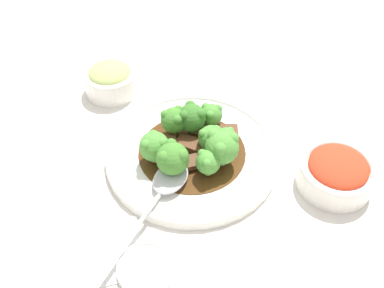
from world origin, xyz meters
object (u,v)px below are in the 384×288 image
object	(u,v)px
broccoli_floret_0	(191,117)
broccoli_floret_6	(154,146)
sauce_dish	(146,268)
beef_strip_0	(222,133)
broccoli_floret_7	(211,114)
side_bowl_appetizer	(110,79)
beef_strip_2	(195,161)
broccoli_floret_4	(208,162)
beef_strip_3	(189,145)
main_plate	(192,154)
broccoli_floret_3	(173,158)
beef_strip_1	(161,142)
serving_spoon	(165,186)
side_bowl_kimchi	(337,172)
broccoli_floret_5	(174,120)
broccoli_floret_2	(226,137)
broccoli_floret_8	(212,140)
broccoli_floret_1	(222,147)

from	to	relation	value
broccoli_floret_0	broccoli_floret_6	xyz separation A→B (m)	(-0.06, 0.07, -0.00)
sauce_dish	beef_strip_0	bearing A→B (deg)	-33.16
broccoli_floret_7	side_bowl_appetizer	xyz separation A→B (m)	(0.14, 0.17, -0.01)
beef_strip_2	broccoli_floret_7	bearing A→B (deg)	-24.90
beef_strip_2	broccoli_floret_0	size ratio (longest dim) A/B	1.06
beef_strip_2	broccoli_floret_4	bearing A→B (deg)	-143.99
beef_strip_3	side_bowl_appetizer	world-z (taller)	side_bowl_appetizer
beef_strip_3	side_bowl_appetizer	xyz separation A→B (m)	(0.19, 0.13, 0.01)
broccoli_floret_4	sauce_dish	world-z (taller)	broccoli_floret_4
main_plate	broccoli_floret_0	size ratio (longest dim) A/B	5.17
broccoli_floret_3	broccoli_floret_7	distance (m)	0.13
beef_strip_0	beef_strip_1	distance (m)	0.11
main_plate	broccoli_floret_7	bearing A→B (deg)	-36.06
serving_spoon	side_bowl_kimchi	world-z (taller)	side_bowl_kimchi
main_plate	broccoli_floret_0	distance (m)	0.06
broccoli_floret_5	serving_spoon	size ratio (longest dim) A/B	0.24
broccoli_floret_3	broccoli_floret_2	bearing A→B (deg)	-66.70
beef_strip_3	broccoli_floret_8	distance (m)	0.04
broccoli_floret_8	side_bowl_appetizer	world-z (taller)	broccoli_floret_8
broccoli_floret_4	broccoli_floret_8	size ratio (longest dim) A/B	0.97
broccoli_floret_6	side_bowl_appetizer	bearing A→B (deg)	18.22
broccoli_floret_0	broccoli_floret_4	xyz separation A→B (m)	(-0.10, -0.01, -0.01)
broccoli_floret_0	serving_spoon	xyz separation A→B (m)	(-0.12, 0.06, -0.03)
beef_strip_1	side_bowl_appetizer	xyz separation A→B (m)	(0.18, 0.08, 0.00)
broccoli_floret_2	side_bowl_kimchi	world-z (taller)	broccoli_floret_2
broccoli_floret_2	broccoli_floret_4	distance (m)	0.06
beef_strip_1	side_bowl_appetizer	world-z (taller)	side_bowl_appetizer
beef_strip_0	beef_strip_2	xyz separation A→B (m)	(-0.06, 0.05, -0.00)
broccoli_floret_5	broccoli_floret_7	xyz separation A→B (m)	(0.01, -0.07, -0.01)
beef_strip_2	broccoli_floret_5	world-z (taller)	broccoli_floret_5
beef_strip_2	side_bowl_appetizer	distance (m)	0.26
broccoli_floret_6	broccoli_floret_3	bearing A→B (deg)	-143.27
beef_strip_3	sauce_dish	bearing A→B (deg)	157.05
broccoli_floret_1	broccoli_floret_4	world-z (taller)	broccoli_floret_1
broccoli_floret_8	sauce_dish	bearing A→B (deg)	147.30
beef_strip_0	broccoli_floret_4	distance (m)	0.09
beef_strip_3	sauce_dish	size ratio (longest dim) A/B	0.71
broccoli_floret_6	broccoli_floret_7	bearing A→B (deg)	-56.66
broccoli_floret_0	broccoli_floret_6	distance (m)	0.09
beef_strip_3	broccoli_floret_5	world-z (taller)	broccoli_floret_5
beef_strip_3	broccoli_floret_3	distance (m)	0.07
main_plate	broccoli_floret_4	distance (m)	0.06
broccoli_floret_0	broccoli_floret_5	xyz separation A→B (m)	(-0.00, 0.03, -0.00)
serving_spoon	sauce_dish	size ratio (longest dim) A/B	2.70
beef_strip_0	broccoli_floret_5	size ratio (longest dim) A/B	1.13
broccoli_floret_4	broccoli_floret_8	bearing A→B (deg)	-16.64
broccoli_floret_6	sauce_dish	world-z (taller)	broccoli_floret_6
beef_strip_1	broccoli_floret_2	xyz separation A→B (m)	(-0.03, -0.11, 0.02)
broccoli_floret_6	broccoli_floret_8	distance (m)	0.09
beef_strip_2	broccoli_floret_6	xyz separation A→B (m)	(0.02, 0.06, 0.03)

